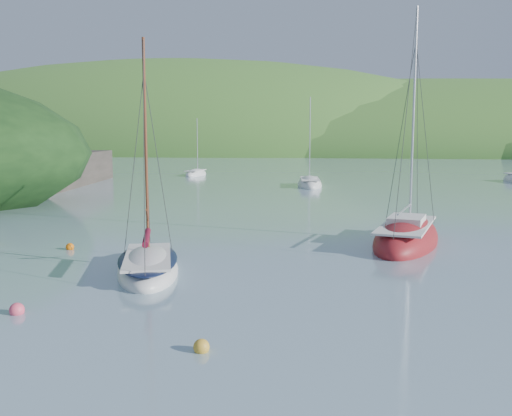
% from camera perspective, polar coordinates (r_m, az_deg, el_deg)
% --- Properties ---
extents(ground, '(700.00, 700.00, 0.00)m').
position_cam_1_polar(ground, '(17.36, -5.76, -11.44)').
color(ground, '#73939F').
rests_on(ground, ground).
extents(shoreline_hills, '(690.00, 135.00, 56.00)m').
position_cam_1_polar(shoreline_hills, '(188.78, 6.60, 5.72)').
color(shoreline_hills, '#31712B').
rests_on(shoreline_hills, ground).
extents(daysailer_white, '(4.50, 7.01, 10.12)m').
position_cam_1_polar(daysailer_white, '(23.65, -10.74, -5.83)').
color(daysailer_white, silver).
rests_on(daysailer_white, ground).
extents(sloop_red, '(4.73, 9.21, 12.99)m').
position_cam_1_polar(sloop_red, '(30.13, 14.80, -3.06)').
color(sloop_red, maroon).
rests_on(sloop_red, ground).
extents(distant_sloop_a, '(3.54, 7.51, 10.31)m').
position_cam_1_polar(distant_sloop_a, '(61.12, 5.39, 2.33)').
color(distant_sloop_a, silver).
rests_on(distant_sloop_a, ground).
extents(distant_sloop_c, '(2.32, 5.92, 8.33)m').
position_cam_1_polar(distant_sloop_c, '(77.14, -6.02, 3.37)').
color(distant_sloop_c, silver).
rests_on(distant_sloop_c, ground).
extents(mooring_buoys, '(23.32, 11.81, 0.48)m').
position_cam_1_polar(mooring_buoys, '(19.20, 6.63, -9.21)').
color(mooring_buoys, gold).
rests_on(mooring_buoys, ground).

